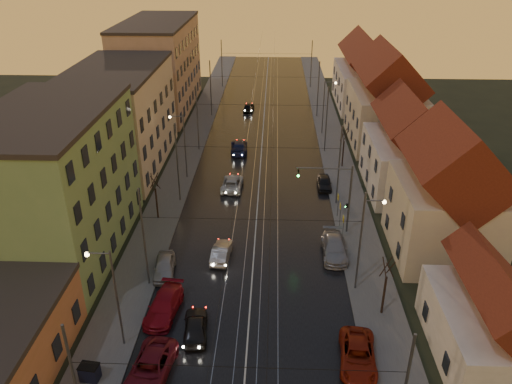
# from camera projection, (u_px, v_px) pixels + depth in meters

# --- Properties ---
(ground) EXTENTS (160.00, 160.00, 0.00)m
(ground) POSITION_uv_depth(u_px,v_px,m) (245.00, 370.00, 33.60)
(ground) COLOR black
(ground) RESTS_ON ground
(road) EXTENTS (16.00, 120.00, 0.04)m
(road) POSITION_uv_depth(u_px,v_px,m) (262.00, 148.00, 69.24)
(road) COLOR black
(road) RESTS_ON ground
(sidewalk_left) EXTENTS (4.00, 120.00, 0.15)m
(sidewalk_left) POSITION_uv_depth(u_px,v_px,m) (190.00, 147.00, 69.55)
(sidewalk_left) COLOR #4C4C4C
(sidewalk_left) RESTS_ON ground
(sidewalk_right) EXTENTS (4.00, 120.00, 0.15)m
(sidewalk_right) POSITION_uv_depth(u_px,v_px,m) (334.00, 149.00, 68.87)
(sidewalk_right) COLOR #4C4C4C
(sidewalk_right) RESTS_ON ground
(tram_rail_0) EXTENTS (0.06, 120.00, 0.03)m
(tram_rail_0) POSITION_uv_depth(u_px,v_px,m) (246.00, 148.00, 69.29)
(tram_rail_0) COLOR gray
(tram_rail_0) RESTS_ON road
(tram_rail_1) EXTENTS (0.06, 120.00, 0.03)m
(tram_rail_1) POSITION_uv_depth(u_px,v_px,m) (256.00, 148.00, 69.25)
(tram_rail_1) COLOR gray
(tram_rail_1) RESTS_ON road
(tram_rail_2) EXTENTS (0.06, 120.00, 0.03)m
(tram_rail_2) POSITION_uv_depth(u_px,v_px,m) (267.00, 148.00, 69.19)
(tram_rail_2) COLOR gray
(tram_rail_2) RESTS_ON road
(tram_rail_3) EXTENTS (0.06, 120.00, 0.03)m
(tram_rail_3) POSITION_uv_depth(u_px,v_px,m) (278.00, 148.00, 69.15)
(tram_rail_3) COLOR gray
(tram_rail_3) RESTS_ON road
(apartment_left_1) EXTENTS (10.00, 18.00, 13.00)m
(apartment_left_1) POSITION_uv_depth(u_px,v_px,m) (55.00, 187.00, 43.72)
(apartment_left_1) COLOR #678D5A
(apartment_left_1) RESTS_ON ground
(apartment_left_2) EXTENTS (10.00, 20.00, 12.00)m
(apartment_left_2) POSITION_uv_depth(u_px,v_px,m) (120.00, 119.00, 61.77)
(apartment_left_2) COLOR #C4AF97
(apartment_left_2) RESTS_ON ground
(apartment_left_3) EXTENTS (10.00, 24.00, 14.00)m
(apartment_left_3) POSITION_uv_depth(u_px,v_px,m) (160.00, 67.00, 82.71)
(apartment_left_3) COLOR #997B63
(apartment_left_3) RESTS_ON ground
(house_right_0) EXTENTS (8.16, 10.20, 5.80)m
(house_right_0) POSITION_uv_depth(u_px,v_px,m) (499.00, 322.00, 33.49)
(house_right_0) COLOR beige
(house_right_0) RESTS_ON ground
(house_right_1) EXTENTS (8.67, 10.20, 10.80)m
(house_right_1) POSITION_uv_depth(u_px,v_px,m) (447.00, 199.00, 43.93)
(house_right_1) COLOR beige
(house_right_1) RESTS_ON ground
(house_right_2) EXTENTS (9.18, 12.24, 9.20)m
(house_right_2) POSITION_uv_depth(u_px,v_px,m) (410.00, 152.00, 55.88)
(house_right_2) COLOR beige
(house_right_2) RESTS_ON ground
(house_right_3) EXTENTS (9.18, 14.28, 11.50)m
(house_right_3) POSITION_uv_depth(u_px,v_px,m) (386.00, 103.00, 68.72)
(house_right_3) COLOR beige
(house_right_3) RESTS_ON ground
(house_right_4) EXTENTS (9.18, 16.32, 10.00)m
(house_right_4) POSITION_uv_depth(u_px,v_px,m) (365.00, 76.00, 85.10)
(house_right_4) COLOR beige
(house_right_4) RESTS_ON ground
(catenary_pole_l_1) EXTENTS (0.16, 0.16, 9.00)m
(catenary_pole_l_1) POSITION_uv_depth(u_px,v_px,m) (144.00, 239.00, 39.87)
(catenary_pole_l_1) COLOR #595B60
(catenary_pole_l_1) RESTS_ON ground
(catenary_pole_r_1) EXTENTS (0.16, 0.16, 9.00)m
(catenary_pole_r_1) POSITION_uv_depth(u_px,v_px,m) (360.00, 243.00, 39.30)
(catenary_pole_r_1) COLOR #595B60
(catenary_pole_r_1) RESTS_ON ground
(catenary_pole_l_2) EXTENTS (0.16, 0.16, 9.00)m
(catenary_pole_l_2) POSITION_uv_depth(u_px,v_px,m) (177.00, 164.00, 53.24)
(catenary_pole_l_2) COLOR #595B60
(catenary_pole_l_2) RESTS_ON ground
(catenary_pole_r_2) EXTENTS (0.16, 0.16, 9.00)m
(catenary_pole_r_2) POSITION_uv_depth(u_px,v_px,m) (339.00, 166.00, 52.66)
(catenary_pole_r_2) COLOR #595B60
(catenary_pole_r_2) RESTS_ON ground
(catenary_pole_l_3) EXTENTS (0.16, 0.16, 9.00)m
(catenary_pole_l_3) POSITION_uv_depth(u_px,v_px,m) (197.00, 119.00, 66.61)
(catenary_pole_l_3) COLOR #595B60
(catenary_pole_l_3) RESTS_ON ground
(catenary_pole_r_3) EXTENTS (0.16, 0.16, 9.00)m
(catenary_pole_r_3) POSITION_uv_depth(u_px,v_px,m) (326.00, 120.00, 66.03)
(catenary_pole_r_3) COLOR #595B60
(catenary_pole_r_3) RESTS_ON ground
(catenary_pole_l_4) EXTENTS (0.16, 0.16, 9.00)m
(catenary_pole_l_4) POSITION_uv_depth(u_px,v_px,m) (211.00, 89.00, 79.97)
(catenary_pole_l_4) COLOR #595B60
(catenary_pole_l_4) RESTS_ON ground
(catenary_pole_r_4) EXTENTS (0.16, 0.16, 9.00)m
(catenary_pole_r_4) POSITION_uv_depth(u_px,v_px,m) (318.00, 90.00, 79.39)
(catenary_pole_r_4) COLOR #595B60
(catenary_pole_r_4) RESTS_ON ground
(catenary_pole_l_5) EXTENTS (0.16, 0.16, 9.00)m
(catenary_pole_l_5) POSITION_uv_depth(u_px,v_px,m) (222.00, 64.00, 96.01)
(catenary_pole_l_5) COLOR #595B60
(catenary_pole_l_5) RESTS_ON ground
(catenary_pole_r_5) EXTENTS (0.16, 0.16, 9.00)m
(catenary_pole_r_5) POSITION_uv_depth(u_px,v_px,m) (311.00, 65.00, 95.43)
(catenary_pole_r_5) COLOR #595B60
(catenary_pole_r_5) RESTS_ON ground
(street_lamp_0) EXTENTS (1.75, 0.32, 8.00)m
(street_lamp_0) POSITION_uv_depth(u_px,v_px,m) (111.00, 290.00, 33.48)
(street_lamp_0) COLOR #595B60
(street_lamp_0) RESTS_ON ground
(street_lamp_1) EXTENTS (1.75, 0.32, 8.00)m
(street_lamp_1) POSITION_uv_depth(u_px,v_px,m) (365.00, 233.00, 40.00)
(street_lamp_1) COLOR #595B60
(street_lamp_1) RESTS_ON ground
(street_lamp_2) EXTENTS (1.75, 0.32, 8.00)m
(street_lamp_2) POSITION_uv_depth(u_px,v_px,m) (182.00, 140.00, 58.43)
(street_lamp_2) COLOR #595B60
(street_lamp_2) RESTS_ON ground
(street_lamp_3) EXTENTS (1.75, 0.32, 8.00)m
(street_lamp_3) POSITION_uv_depth(u_px,v_px,m) (326.00, 102.00, 72.07)
(street_lamp_3) COLOR #595B60
(street_lamp_3) RESTS_ON ground
(traffic_light_mast) EXTENTS (5.30, 0.32, 7.20)m
(traffic_light_mast) POSITION_uv_depth(u_px,v_px,m) (340.00, 191.00, 47.29)
(traffic_light_mast) COLOR #595B60
(traffic_light_mast) RESTS_ON ground
(bare_tree_0) EXTENTS (1.09, 1.09, 5.11)m
(bare_tree_0) POSITION_uv_depth(u_px,v_px,m) (156.00, 197.00, 50.64)
(bare_tree_0) COLOR black
(bare_tree_0) RESTS_ON ground
(bare_tree_1) EXTENTS (1.09, 1.09, 5.11)m
(bare_tree_1) POSITION_uv_depth(u_px,v_px,m) (385.00, 288.00, 37.48)
(bare_tree_1) COLOR black
(bare_tree_1) RESTS_ON ground
(bare_tree_2) EXTENTS (1.09, 1.09, 5.11)m
(bare_tree_2) POSITION_uv_depth(u_px,v_px,m) (343.00, 149.00, 62.42)
(bare_tree_2) COLOR black
(bare_tree_2) RESTS_ON ground
(driving_car_0) EXTENTS (2.15, 4.39, 1.44)m
(driving_car_0) POSITION_uv_depth(u_px,v_px,m) (195.00, 326.00, 36.34)
(driving_car_0) COLOR black
(driving_car_0) RESTS_ON ground
(driving_car_1) EXTENTS (1.79, 4.31, 1.39)m
(driving_car_1) POSITION_uv_depth(u_px,v_px,m) (222.00, 252.00, 45.04)
(driving_car_1) COLOR #A0A0A6
(driving_car_1) RESTS_ON ground
(driving_car_2) EXTENTS (2.48, 5.02, 1.37)m
(driving_car_2) POSITION_uv_depth(u_px,v_px,m) (232.00, 183.00, 57.74)
(driving_car_2) COLOR #B4B4B4
(driving_car_2) RESTS_ON ground
(driving_car_3) EXTENTS (2.51, 5.52, 1.57)m
(driving_car_3) POSITION_uv_depth(u_px,v_px,m) (239.00, 147.00, 67.62)
(driving_car_3) COLOR #161D42
(driving_car_3) RESTS_ON ground
(driving_car_4) EXTENTS (1.94, 4.08, 1.35)m
(driving_car_4) POSITION_uv_depth(u_px,v_px,m) (249.00, 107.00, 83.99)
(driving_car_4) COLOR black
(driving_car_4) RESTS_ON ground
(parked_left_1) EXTENTS (3.07, 5.66, 1.51)m
(parked_left_1) POSITION_uv_depth(u_px,v_px,m) (150.00, 368.00, 32.74)
(parked_left_1) COLOR maroon
(parked_left_1) RESTS_ON ground
(parked_left_2) EXTENTS (2.67, 5.39, 1.51)m
(parked_left_2) POSITION_uv_depth(u_px,v_px,m) (164.00, 306.00, 38.31)
(parked_left_2) COLOR maroon
(parked_left_2) RESTS_ON ground
(parked_left_3) EXTENTS (2.18, 4.48, 1.47)m
(parked_left_3) POSITION_uv_depth(u_px,v_px,m) (164.00, 266.00, 42.96)
(parked_left_3) COLOR #A1A2A7
(parked_left_3) RESTS_ON ground
(parked_right_0) EXTENTS (2.85, 5.40, 1.45)m
(parked_right_0) POSITION_uv_depth(u_px,v_px,m) (358.00, 355.00, 33.80)
(parked_right_0) COLOR maroon
(parked_right_0) RESTS_ON ground
(parked_right_1) EXTENTS (2.24, 5.39, 1.56)m
(parked_right_1) POSITION_uv_depth(u_px,v_px,m) (334.00, 248.00, 45.48)
(parked_right_1) COLOR #9C9BA1
(parked_right_1) RESTS_ON ground
(parked_right_2) EXTENTS (1.63, 3.95, 1.34)m
(parked_right_2) POSITION_uv_depth(u_px,v_px,m) (324.00, 183.00, 57.88)
(parked_right_2) COLOR black
(parked_right_2) RESTS_ON ground
(dumpster) EXTENTS (1.29, 0.95, 1.10)m
(dumpster) POSITION_uv_depth(u_px,v_px,m) (90.00, 373.00, 32.46)
(dumpster) COLOR black
(dumpster) RESTS_ON sidewalk_left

